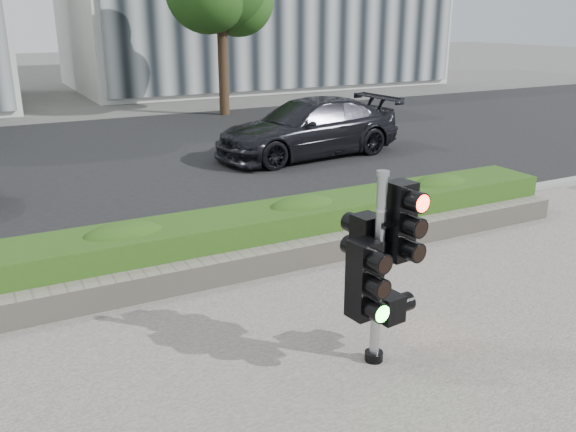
# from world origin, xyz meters

# --- Properties ---
(ground) EXTENTS (120.00, 120.00, 0.00)m
(ground) POSITION_xyz_m (0.00, 0.00, 0.00)
(ground) COLOR #51514C
(ground) RESTS_ON ground
(road) EXTENTS (60.00, 13.00, 0.02)m
(road) POSITION_xyz_m (0.00, 10.00, 0.01)
(road) COLOR black
(road) RESTS_ON ground
(curb) EXTENTS (60.00, 0.25, 0.12)m
(curb) POSITION_xyz_m (0.00, 3.15, 0.06)
(curb) COLOR gray
(curb) RESTS_ON ground
(stone_wall) EXTENTS (12.00, 0.32, 0.34)m
(stone_wall) POSITION_xyz_m (0.00, 1.90, 0.20)
(stone_wall) COLOR gray
(stone_wall) RESTS_ON sidewalk
(hedge) EXTENTS (12.00, 1.00, 0.68)m
(hedge) POSITION_xyz_m (0.00, 2.55, 0.37)
(hedge) COLOR #4A7E27
(hedge) RESTS_ON sidewalk
(traffic_signal) EXTENTS (0.72, 0.56, 2.02)m
(traffic_signal) POSITION_xyz_m (0.59, -0.64, 1.15)
(traffic_signal) COLOR black
(traffic_signal) RESTS_ON sidewalk
(car_dark) EXTENTS (5.10, 2.45, 1.43)m
(car_dark) POSITION_xyz_m (4.79, 8.14, 0.74)
(car_dark) COLOR black
(car_dark) RESTS_ON road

